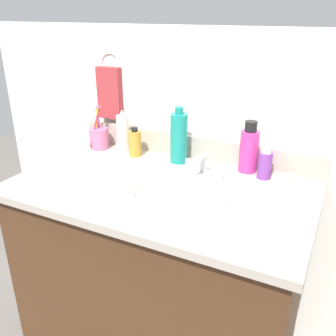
{
  "coord_description": "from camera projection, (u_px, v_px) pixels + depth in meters",
  "views": [
    {
      "loc": [
        0.53,
        -1.01,
        1.35
      ],
      "look_at": [
        0.03,
        0.0,
        0.87
      ],
      "focal_mm": 39.56,
      "sensor_mm": 36.0,
      "label": 1
    }
  ],
  "objects": [
    {
      "name": "vanity_cabinet",
      "position": [
        161.0,
        282.0,
        1.43
      ],
      "size": [
        0.98,
        0.56,
        0.77
      ],
      "primitive_type": "cube",
      "color": "#4C2D19",
      "rests_on": "ground_plane"
    },
    {
      "name": "bottle_oil_amber",
      "position": [
        135.0,
        143.0,
        1.5
      ],
      "size": [
        0.05,
        0.05,
        0.12
      ],
      "color": "gold",
      "rests_on": "countertop"
    },
    {
      "name": "countertop",
      "position": [
        161.0,
        189.0,
        1.27
      ],
      "size": [
        1.02,
        0.6,
        0.03
      ],
      "primitive_type": "cube",
      "color": "#B2A899",
      "rests_on": "vanity_cabinet"
    },
    {
      "name": "bottle_mouthwash_teal",
      "position": [
        179.0,
        138.0,
        1.42
      ],
      "size": [
        0.07,
        0.07,
        0.22
      ],
      "color": "teal",
      "rests_on": "countertop"
    },
    {
      "name": "bottle_lotion_white",
      "position": [
        123.0,
        132.0,
        1.56
      ],
      "size": [
        0.05,
        0.05,
        0.17
      ],
      "color": "white",
      "rests_on": "countertop"
    },
    {
      "name": "hand_towel",
      "position": [
        110.0,
        93.0,
        1.6
      ],
      "size": [
        0.11,
        0.04,
        0.22
      ],
      "primitive_type": "cube",
      "color": "#A53338"
    },
    {
      "name": "bottle_soap_pink",
      "position": [
        249.0,
        149.0,
        1.34
      ],
      "size": [
        0.07,
        0.07,
        0.19
      ],
      "color": "#D8338C",
      "rests_on": "countertop"
    },
    {
      "name": "faucet",
      "position": [
        202.0,
        168.0,
        1.33
      ],
      "size": [
        0.16,
        0.1,
        0.08
      ],
      "color": "silver",
      "rests_on": "countertop"
    },
    {
      "name": "bottle_cream_purple",
      "position": [
        265.0,
        164.0,
        1.3
      ],
      "size": [
        0.05,
        0.05,
        0.12
      ],
      "color": "#7A3899",
      "rests_on": "countertop"
    },
    {
      "name": "sink_basin",
      "position": [
        180.0,
        205.0,
        1.2
      ],
      "size": [
        0.34,
        0.34,
        0.11
      ],
      "color": "white",
      "rests_on": "countertop"
    },
    {
      "name": "soap_bar",
      "position": [
        285.0,
        178.0,
        1.29
      ],
      "size": [
        0.06,
        0.04,
        0.02
      ],
      "primitive_type": "cube",
      "color": "white",
      "rests_on": "countertop"
    },
    {
      "name": "towel_ring",
      "position": [
        110.0,
        64.0,
        1.57
      ],
      "size": [
        0.1,
        0.01,
        0.1
      ],
      "primitive_type": "torus",
      "rotation": [
        1.57,
        0.0,
        0.0
      ],
      "color": "silver"
    },
    {
      "name": "back_wall",
      "position": [
        198.0,
        185.0,
        1.61
      ],
      "size": [
        2.12,
        0.04,
        1.3
      ],
      "primitive_type": "cube",
      "color": "white",
      "rests_on": "ground_plane"
    },
    {
      "name": "cup_pink",
      "position": [
        99.0,
        137.0,
        1.58
      ],
      "size": [
        0.08,
        0.09,
        0.2
      ],
      "color": "#D16693",
      "rests_on": "countertop"
    },
    {
      "name": "backsplash",
      "position": [
        194.0,
        147.0,
        1.48
      ],
      "size": [
        1.02,
        0.02,
        0.09
      ],
      "primitive_type": "cube",
      "color": "#B2A899",
      "rests_on": "countertop"
    }
  ]
}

